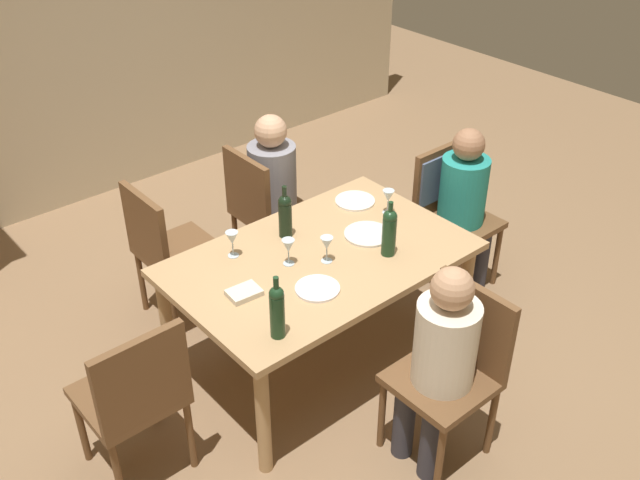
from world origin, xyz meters
name	(u,v)px	position (x,y,z in m)	size (l,w,h in m)	color
ground_plane	(320,358)	(0.00, 0.00, 0.00)	(10.00, 10.00, 0.00)	#846647
rear_room_partition	(77,24)	(0.00, 2.71, 1.35)	(6.40, 0.12, 2.70)	beige
dining_table	(320,268)	(0.00, 0.00, 0.64)	(1.59, 1.01, 0.72)	tan
chair_near	(455,362)	(0.09, -0.89, 0.53)	(0.44, 0.44, 0.92)	brown
chair_right_end	(446,197)	(1.17, 0.12, 0.59)	(0.44, 0.46, 0.92)	brown
chair_far_right	(263,206)	(0.27, 0.89, 0.53)	(0.44, 0.44, 0.92)	brown
chair_left_end	(135,394)	(-1.17, -0.09, 0.53)	(0.44, 0.44, 0.92)	brown
chair_far_left	(166,246)	(-0.44, 0.89, 0.53)	(0.44, 0.44, 0.92)	brown
person_woman_host	(441,355)	(-0.03, -0.89, 0.64)	(0.34, 0.30, 1.11)	#33333D
person_man_bearded	(465,199)	(1.17, -0.03, 0.65)	(0.30, 0.34, 1.11)	#33333D
person_man_guest	(276,184)	(0.38, 0.89, 0.66)	(0.35, 0.31, 1.14)	#33333D
wine_bottle_tall_green	(285,214)	(-0.01, 0.28, 0.86)	(0.07, 0.07, 0.31)	black
wine_bottle_dark_red	(389,231)	(0.29, -0.22, 0.87)	(0.08, 0.08, 0.32)	#19381E
wine_bottle_short_olive	(277,310)	(-0.57, -0.37, 0.87)	(0.07, 0.07, 0.33)	#19381E
wine_glass_near_left	(232,239)	(-0.35, 0.30, 0.83)	(0.07, 0.07, 0.15)	silver
wine_glass_centre	(327,244)	(-0.01, -0.06, 0.83)	(0.07, 0.07, 0.15)	silver
wine_glass_near_right	(388,197)	(0.59, 0.08, 0.83)	(0.07, 0.07, 0.15)	silver
wine_glass_far	(288,247)	(-0.17, 0.05, 0.83)	(0.07, 0.07, 0.15)	silver
dinner_plate_host	(355,201)	(0.53, 0.30, 0.73)	(0.24, 0.24, 0.01)	white
dinner_plate_guest_left	(317,289)	(-0.20, -0.22, 0.73)	(0.23, 0.23, 0.01)	white
dinner_plate_guest_right	(368,234)	(0.33, -0.02, 0.73)	(0.26, 0.26, 0.01)	silver
folded_napkin	(244,293)	(-0.51, -0.02, 0.74)	(0.16, 0.12, 0.03)	beige
handbag	(232,276)	(-0.01, 0.89, 0.11)	(0.28, 0.12, 0.22)	brown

